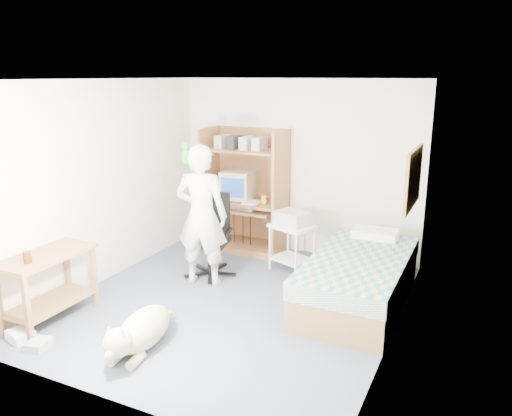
# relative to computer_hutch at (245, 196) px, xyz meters

# --- Properties ---
(floor) EXTENTS (4.00, 4.00, 0.00)m
(floor) POSITION_rel_computer_hutch_xyz_m (0.70, -1.74, -0.82)
(floor) COLOR #414B59
(floor) RESTS_ON ground
(wall_back) EXTENTS (3.60, 0.02, 2.50)m
(wall_back) POSITION_rel_computer_hutch_xyz_m (0.70, 0.26, 0.43)
(wall_back) COLOR silver
(wall_back) RESTS_ON floor
(wall_right) EXTENTS (0.02, 4.00, 2.50)m
(wall_right) POSITION_rel_computer_hutch_xyz_m (2.50, -1.74, 0.43)
(wall_right) COLOR silver
(wall_right) RESTS_ON floor
(wall_left) EXTENTS (0.02, 4.00, 2.50)m
(wall_left) POSITION_rel_computer_hutch_xyz_m (-1.10, -1.74, 0.43)
(wall_left) COLOR silver
(wall_left) RESTS_ON floor
(ceiling) EXTENTS (3.60, 4.00, 0.02)m
(ceiling) POSITION_rel_computer_hutch_xyz_m (0.70, -1.74, 1.68)
(ceiling) COLOR white
(ceiling) RESTS_ON wall_back
(computer_hutch) EXTENTS (1.20, 0.63, 1.80)m
(computer_hutch) POSITION_rel_computer_hutch_xyz_m (0.00, 0.00, 0.00)
(computer_hutch) COLOR brown
(computer_hutch) RESTS_ON floor
(bed) EXTENTS (1.02, 2.02, 0.66)m
(bed) POSITION_rel_computer_hutch_xyz_m (2.00, -1.12, -0.53)
(bed) COLOR brown
(bed) RESTS_ON floor
(side_desk) EXTENTS (0.50, 1.00, 0.75)m
(side_desk) POSITION_rel_computer_hutch_xyz_m (-0.85, -2.94, -0.33)
(side_desk) COLOR brown
(side_desk) RESTS_ON floor
(corkboard) EXTENTS (0.04, 0.94, 0.66)m
(corkboard) POSITION_rel_computer_hutch_xyz_m (2.47, -0.84, 0.63)
(corkboard) COLOR #A07747
(corkboard) RESTS_ON wall_right
(office_chair) EXTENTS (0.60, 0.60, 1.06)m
(office_chair) POSITION_rel_computer_hutch_xyz_m (0.04, -1.08, -0.44)
(office_chair) COLOR black
(office_chair) RESTS_ON floor
(person) EXTENTS (0.72, 0.54, 1.76)m
(person) POSITION_rel_computer_hutch_xyz_m (0.10, -1.39, 0.06)
(person) COLOR silver
(person) RESTS_ON floor
(parrot) EXTENTS (0.13, 0.23, 0.36)m
(parrot) POSITION_rel_computer_hutch_xyz_m (-0.10, -1.38, 0.79)
(parrot) COLOR #13831F
(parrot) RESTS_ON person
(dog) EXTENTS (0.47, 1.17, 0.44)m
(dog) POSITION_rel_computer_hutch_xyz_m (0.38, -3.00, -0.63)
(dog) COLOR tan
(dog) RESTS_ON floor
(printer_cart) EXTENTS (0.64, 0.58, 0.63)m
(printer_cart) POSITION_rel_computer_hutch_xyz_m (0.95, -0.51, -0.40)
(printer_cart) COLOR silver
(printer_cart) RESTS_ON floor
(printer) EXTENTS (0.51, 0.45, 0.18)m
(printer) POSITION_rel_computer_hutch_xyz_m (0.95, -0.51, -0.10)
(printer) COLOR #ADAEA9
(printer) RESTS_ON printer_cart
(crt_monitor) EXTENTS (0.48, 0.50, 0.41)m
(crt_monitor) POSITION_rel_computer_hutch_xyz_m (-0.12, 0.01, 0.15)
(crt_monitor) COLOR beige
(crt_monitor) RESTS_ON computer_hutch
(keyboard) EXTENTS (0.46, 0.18, 0.03)m
(keyboard) POSITION_rel_computer_hutch_xyz_m (-0.00, -0.16, -0.15)
(keyboard) COLOR beige
(keyboard) RESTS_ON computer_hutch
(pencil_cup) EXTENTS (0.08, 0.08, 0.12)m
(pencil_cup) POSITION_rel_computer_hutch_xyz_m (0.34, -0.09, -0.00)
(pencil_cup) COLOR gold
(pencil_cup) RESTS_ON computer_hutch
(drink_glass) EXTENTS (0.08, 0.08, 0.12)m
(drink_glass) POSITION_rel_computer_hutch_xyz_m (-0.80, -3.20, -0.01)
(drink_glass) COLOR #401E0A
(drink_glass) RESTS_ON side_desk
(floor_box_a) EXTENTS (0.29, 0.25, 0.10)m
(floor_box_a) POSITION_rel_computer_hutch_xyz_m (-0.80, -3.38, -0.77)
(floor_box_a) COLOR white
(floor_box_a) RESTS_ON floor
(floor_box_b) EXTENTS (0.22, 0.25, 0.08)m
(floor_box_b) POSITION_rel_computer_hutch_xyz_m (-0.52, -3.42, -0.78)
(floor_box_b) COLOR #A8A7A3
(floor_box_b) RESTS_ON floor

